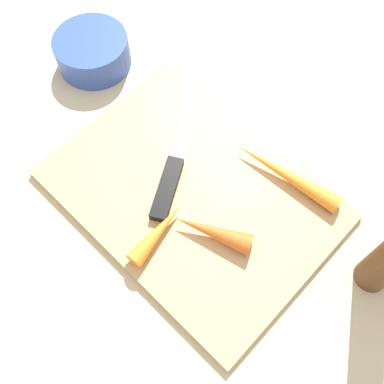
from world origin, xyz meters
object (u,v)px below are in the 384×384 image
(cutting_board, at_px, (192,194))
(carrot_longest, at_px, (286,175))
(small_bowl, at_px, (93,52))
(knife, at_px, (170,180))
(carrot_medium, at_px, (213,232))
(carrot_shortest, at_px, (158,233))

(cutting_board, relative_size, carrot_longest, 2.34)
(cutting_board, bearing_deg, small_bowl, -12.93)
(knife, height_order, carrot_medium, carrot_medium)
(carrot_medium, height_order, carrot_shortest, carrot_medium)
(carrot_shortest, bearing_deg, small_bowl, 57.33)
(carrot_longest, bearing_deg, carrot_medium, 75.62)
(knife, bearing_deg, small_bowl, 43.68)
(carrot_medium, relative_size, carrot_shortest, 1.07)
(carrot_shortest, distance_m, carrot_longest, 0.18)
(carrot_longest, xyz_separation_m, small_bowl, (0.34, 0.04, 0.00))
(carrot_medium, bearing_deg, small_bowl, -37.85)
(carrot_medium, xyz_separation_m, small_bowl, (0.33, -0.09, -0.00))
(cutting_board, distance_m, carrot_medium, 0.07)
(carrot_shortest, xyz_separation_m, carrot_longest, (-0.06, -0.17, 0.00))
(knife, height_order, carrot_longest, carrot_longest)
(knife, xyz_separation_m, small_bowl, (0.24, -0.07, 0.01))
(cutting_board, distance_m, carrot_shortest, 0.08)
(carrot_medium, bearing_deg, carrot_longest, -119.29)
(carrot_medium, bearing_deg, carrot_shortest, 21.44)
(cutting_board, height_order, small_bowl, small_bowl)
(knife, relative_size, carrot_shortest, 1.98)
(knife, distance_m, carrot_longest, 0.15)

